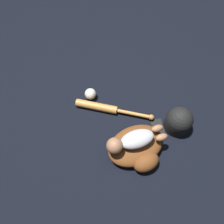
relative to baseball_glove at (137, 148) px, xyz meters
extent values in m
plane|color=black|center=(-0.01, 0.01, -0.05)|extent=(6.00, 6.00, 0.00)
ellipsoid|color=brown|center=(0.00, -0.02, 0.00)|extent=(0.38, 0.30, 0.10)
ellipsoid|color=brown|center=(0.02, 0.09, 0.00)|extent=(0.17, 0.14, 0.10)
ellipsoid|color=#B2B2B7|center=(0.00, -0.02, 0.09)|extent=(0.22, 0.17, 0.07)
sphere|color=#936647|center=(0.12, -0.06, 0.10)|extent=(0.09, 0.09, 0.09)
ellipsoid|color=#936647|center=(-0.13, 0.05, 0.07)|extent=(0.08, 0.06, 0.04)
ellipsoid|color=#936647|center=(-0.15, 0.00, 0.07)|extent=(0.08, 0.06, 0.04)
cylinder|color=#C6843D|center=(0.02, -0.40, -0.02)|extent=(0.22, 0.25, 0.05)
cylinder|color=#C6843D|center=(-0.14, -0.20, -0.02)|extent=(0.16, 0.19, 0.02)
sphere|color=#A97034|center=(-0.22, -0.11, -0.02)|extent=(0.04, 0.04, 0.04)
sphere|color=silver|center=(0.00, -0.50, -0.01)|extent=(0.08, 0.08, 0.08)
cylinder|color=black|center=(-0.31, 0.03, -0.01)|extent=(0.17, 0.17, 0.07)
sphere|color=black|center=(-0.31, 0.03, 0.03)|extent=(0.17, 0.17, 0.17)
cube|color=black|center=(-0.21, -0.03, -0.05)|extent=(0.13, 0.16, 0.01)
camera|label=1|loc=(0.41, 0.29, 1.21)|focal=35.00mm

